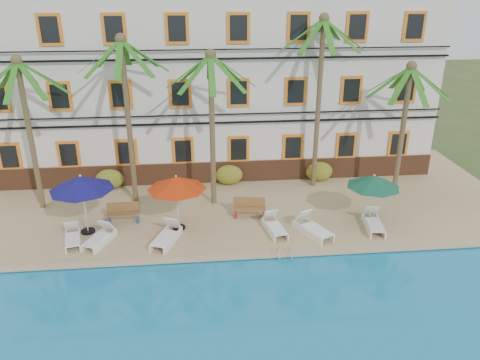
{
  "coord_description": "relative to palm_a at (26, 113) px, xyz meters",
  "views": [
    {
      "loc": [
        -0.75,
        -17.0,
        10.52
      ],
      "look_at": [
        1.19,
        3.0,
        2.0
      ],
      "focal_mm": 35.0,
      "sensor_mm": 36.0,
      "label": 1
    }
  ],
  "objects": [
    {
      "name": "palm_a",
      "position": [
        0.0,
        0.0,
        0.0
      ],
      "size": [
        4.06,
        4.06,
        7.37
      ],
      "color": "brown",
      "rests_on": "pool_deck"
    },
    {
      "name": "lounger_c",
      "position": [
        6.27,
        -4.0,
        -4.45
      ],
      "size": [
        1.36,
        2.08,
        0.93
      ],
      "color": "white",
      "rests_on": "pool_deck"
    },
    {
      "name": "palm_b",
      "position": [
        4.53,
        0.17,
        0.49
      ],
      "size": [
        4.06,
        4.06,
        8.22
      ],
      "color": "brown",
      "rests_on": "pool_deck"
    },
    {
      "name": "lounger_f",
      "position": [
        15.5,
        -3.69,
        -4.46
      ],
      "size": [
        0.93,
        1.99,
        0.91
      ],
      "color": "white",
      "rests_on": "pool_deck"
    },
    {
      "name": "umbrella_green",
      "position": [
        15.52,
        -3.11,
        -2.7
      ],
      "size": [
        2.4,
        2.4,
        2.41
      ],
      "color": "black",
      "rests_on": "pool_deck"
    },
    {
      "name": "umbrella_blue",
      "position": [
        2.73,
        -2.8,
        -2.38
      ],
      "size": [
        2.77,
        2.77,
        2.77
      ],
      "color": "black",
      "rests_on": "pool_deck"
    },
    {
      "name": "shrub_left",
      "position": [
        2.98,
        1.96,
        -4.2
      ],
      "size": [
        1.5,
        0.9,
        1.1
      ],
      "primitive_type": "ellipsoid",
      "color": "#2C5B1A",
      "rests_on": "pool_deck"
    },
    {
      "name": "palm_d",
      "position": [
        13.97,
        1.34,
        0.91
      ],
      "size": [
        4.06,
        4.06,
        8.95
      ],
      "color": "brown",
      "rests_on": "pool_deck"
    },
    {
      "name": "shrub_mid",
      "position": [
        9.39,
        1.96,
        -4.2
      ],
      "size": [
        1.5,
        0.9,
        1.1
      ],
      "primitive_type": "ellipsoid",
      "color": "#2C5B1A",
      "rests_on": "pool_deck"
    },
    {
      "name": "pool_coping",
      "position": [
        8.45,
        -5.54,
        -4.72
      ],
      "size": [
        30.0,
        0.35,
        0.06
      ],
      "primitive_type": "cube",
      "color": "tan",
      "rests_on": "pool_deck"
    },
    {
      "name": "lounger_e",
      "position": [
        12.62,
        -3.93,
        -4.44
      ],
      "size": [
        1.57,
        2.17,
        0.97
      ],
      "color": "white",
      "rests_on": "pool_deck"
    },
    {
      "name": "pool_ladder",
      "position": [
        11.07,
        -5.64,
        -4.75
      ],
      "size": [
        0.54,
        0.74,
        0.74
      ],
      "color": "silver",
      "rests_on": "ground"
    },
    {
      "name": "bench_left",
      "position": [
        4.2,
        -1.94,
        -4.28
      ],
      "size": [
        1.52,
        0.53,
        0.93
      ],
      "color": "olive",
      "rests_on": "pool_deck"
    },
    {
      "name": "umbrella_red",
      "position": [
        6.75,
        -2.84,
        -2.53
      ],
      "size": [
        2.61,
        2.61,
        2.6
      ],
      "color": "black",
      "rests_on": "pool_deck"
    },
    {
      "name": "hotel_building",
      "position": [
        8.45,
        5.34,
        0.37
      ],
      "size": [
        25.4,
        6.44,
        10.22
      ],
      "color": "silver",
      "rests_on": "pool_deck"
    },
    {
      "name": "ground",
      "position": [
        8.45,
        -4.64,
        -5.0
      ],
      "size": [
        100.0,
        100.0,
        0.0
      ],
      "primitive_type": "plane",
      "color": "#384C23",
      "rests_on": "ground"
    },
    {
      "name": "shrub_right",
      "position": [
        14.44,
        1.96,
        -4.2
      ],
      "size": [
        1.5,
        0.9,
        1.1
      ],
      "primitive_type": "ellipsoid",
      "color": "#2C5B1A",
      "rests_on": "pool_deck"
    },
    {
      "name": "lounger_d",
      "position": [
        10.99,
        -3.56,
        -4.47
      ],
      "size": [
        0.98,
        1.92,
        0.87
      ],
      "color": "white",
      "rests_on": "pool_deck"
    },
    {
      "name": "palm_c",
      "position": [
        8.45,
        -0.31,
        0.11
      ],
      "size": [
        4.06,
        4.06,
        7.57
      ],
      "color": "brown",
      "rests_on": "pool_deck"
    },
    {
      "name": "bench_right",
      "position": [
        10.08,
        -1.97,
        -4.28
      ],
      "size": [
        1.55,
        0.69,
        0.93
      ],
      "color": "olive",
      "rests_on": "pool_deck"
    },
    {
      "name": "lounger_b",
      "position": [
        3.44,
        -3.81,
        -4.48
      ],
      "size": [
        1.29,
        1.89,
        0.84
      ],
      "color": "white",
      "rests_on": "pool_deck"
    },
    {
      "name": "pool_deck",
      "position": [
        8.45,
        0.36,
        -4.88
      ],
      "size": [
        30.0,
        12.0,
        0.25
      ],
      "primitive_type": "cube",
      "color": "tan",
      "rests_on": "ground"
    },
    {
      "name": "lounger_a",
      "position": [
        2.28,
        -3.68,
        -4.49
      ],
      "size": [
        1.0,
        1.82,
        0.82
      ],
      "color": "white",
      "rests_on": "pool_deck"
    },
    {
      "name": "palm_e",
      "position": [
        17.88,
        -0.26,
        -0.29
      ],
      "size": [
        4.06,
        4.06,
        6.89
      ],
      "color": "brown",
      "rests_on": "pool_deck"
    }
  ]
}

